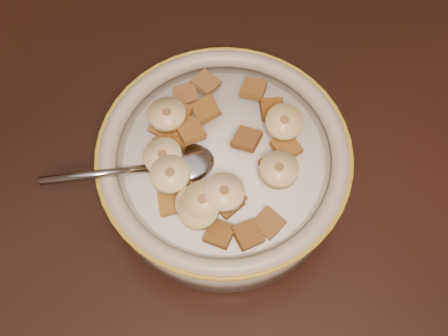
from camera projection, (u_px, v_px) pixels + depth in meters
cereal_bowl at (224, 171)px, 0.54m from camera, size 0.20×0.20×0.05m
milk at (224, 159)px, 0.52m from camera, size 0.17×0.17×0.00m
spoon at (185, 164)px, 0.51m from camera, size 0.06×0.05×0.01m
cereal_square_0 at (206, 110)px, 0.52m from camera, size 0.02×0.02×0.01m
cereal_square_1 at (170, 114)px, 0.53m from camera, size 0.03×0.03×0.01m
cereal_square_2 at (172, 202)px, 0.49m from camera, size 0.03×0.03×0.01m
cereal_square_3 at (197, 203)px, 0.49m from camera, size 0.03×0.03×0.01m
cereal_square_4 at (179, 115)px, 0.52m from camera, size 0.03×0.03×0.01m
cereal_square_5 at (230, 197)px, 0.49m from camera, size 0.02×0.02×0.01m
cereal_square_6 at (287, 147)px, 0.51m from camera, size 0.02×0.02×0.01m
cereal_square_7 at (191, 198)px, 0.49m from camera, size 0.02×0.02×0.01m
cereal_square_8 at (191, 132)px, 0.51m from camera, size 0.02×0.02×0.01m
cereal_square_9 at (186, 95)px, 0.54m from camera, size 0.03×0.03×0.01m
cereal_square_10 at (227, 202)px, 0.49m from camera, size 0.02×0.02×0.01m
cereal_square_11 at (272, 109)px, 0.53m from camera, size 0.03×0.03×0.01m
cereal_square_12 at (275, 165)px, 0.50m from camera, size 0.02×0.02×0.01m
cereal_square_13 at (248, 235)px, 0.48m from camera, size 0.02×0.02×0.01m
cereal_square_14 at (164, 126)px, 0.52m from camera, size 0.03×0.03×0.01m
cereal_square_15 at (219, 234)px, 0.48m from camera, size 0.03×0.03×0.01m
cereal_square_16 at (169, 143)px, 0.51m from camera, size 0.02×0.02×0.01m
cereal_square_17 at (247, 139)px, 0.50m from camera, size 0.03×0.03×0.01m
cereal_square_18 at (269, 223)px, 0.49m from camera, size 0.02×0.02×0.01m
cereal_square_19 at (186, 128)px, 0.52m from camera, size 0.03×0.03×0.01m
cereal_square_20 at (224, 189)px, 0.49m from camera, size 0.03×0.03×0.01m
cereal_square_21 at (253, 89)px, 0.54m from camera, size 0.03×0.03×0.01m
cereal_square_22 at (206, 83)px, 0.54m from camera, size 0.03×0.02×0.01m
banana_slice_0 at (284, 122)px, 0.51m from camera, size 0.04×0.04×0.01m
banana_slice_1 at (167, 115)px, 0.51m from camera, size 0.04×0.04×0.01m
banana_slice_2 at (198, 209)px, 0.47m from camera, size 0.04×0.04×0.01m
banana_slice_3 at (163, 157)px, 0.50m from camera, size 0.03×0.03×0.01m
banana_slice_4 at (196, 205)px, 0.48m from camera, size 0.04×0.04×0.01m
banana_slice_5 at (224, 193)px, 0.47m from camera, size 0.04×0.04×0.01m
banana_slice_6 at (279, 170)px, 0.49m from camera, size 0.04×0.04×0.01m
banana_slice_7 at (170, 175)px, 0.49m from camera, size 0.04×0.04×0.01m
banana_slice_8 at (203, 201)px, 0.47m from camera, size 0.04×0.04×0.02m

